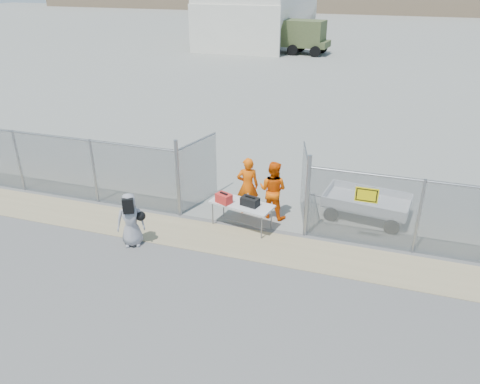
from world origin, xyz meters
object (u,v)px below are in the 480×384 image
(security_worker_left, at_px, (248,186))
(utility_trailer, at_px, (366,205))
(folding_table, at_px, (242,215))
(visitor, at_px, (131,220))
(security_worker_right, at_px, (273,190))

(security_worker_left, distance_m, utility_trailer, 3.75)
(folding_table, xyz_separation_m, security_worker_left, (-0.11, 0.94, 0.54))
(visitor, bearing_deg, security_worker_right, 14.74)
(utility_trailer, bearing_deg, visitor, -141.35)
(folding_table, relative_size, visitor, 1.19)
(utility_trailer, bearing_deg, security_worker_right, -154.72)
(folding_table, distance_m, security_worker_left, 1.09)
(security_worker_right, xyz_separation_m, visitor, (-3.34, -2.81, -0.14))
(folding_table, xyz_separation_m, security_worker_right, (0.71, 0.92, 0.53))
(security_worker_right, relative_size, visitor, 1.17)
(security_worker_left, height_order, security_worker_right, security_worker_left)
(security_worker_left, relative_size, utility_trailer, 0.56)
(security_worker_right, distance_m, visitor, 4.36)
(security_worker_left, relative_size, security_worker_right, 1.01)
(folding_table, bearing_deg, security_worker_right, 64.34)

